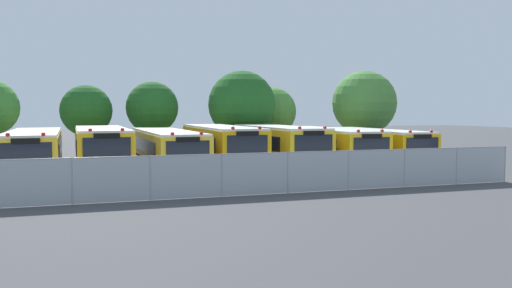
{
  "coord_description": "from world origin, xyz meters",
  "views": [
    {
      "loc": [
        -7.4,
        -28.91,
        3.53
      ],
      "look_at": [
        2.09,
        0.0,
        1.6
      ],
      "focal_mm": 36.56,
      "sensor_mm": 36.0,
      "label": 1
    }
  ],
  "objects": [
    {
      "name": "school_bus_1",
      "position": [
        -6.6,
        -0.01,
        1.45
      ],
      "size": [
        2.81,
        9.57,
        2.77
      ],
      "rotation": [
        0.0,
        0.0,
        3.16
      ],
      "color": "yellow",
      "rests_on": "ground_plane"
    },
    {
      "name": "tree_2",
      "position": [
        -2.77,
        8.58,
        3.77
      ],
      "size": [
        3.7,
        3.7,
        5.62
      ],
      "color": "#4C3823",
      "rests_on": "ground_plane"
    },
    {
      "name": "tree_5",
      "position": [
        13.37,
        7.32,
        4.26
      ],
      "size": [
        5.02,
        5.02,
        6.68
      ],
      "color": "#4C3823",
      "rests_on": "ground_plane"
    },
    {
      "name": "school_bus_6",
      "position": [
        9.82,
        -0.13,
        1.33
      ],
      "size": [
        2.51,
        10.31,
        2.51
      ],
      "rotation": [
        0.0,
        0.0,
        3.14
      ],
      "color": "#EAA80C",
      "rests_on": "ground_plane"
    },
    {
      "name": "ground_plane",
      "position": [
        0.0,
        0.0,
        0.0
      ],
      "size": [
        160.0,
        160.0,
        0.0
      ],
      "primitive_type": "plane",
      "color": "#424244"
    },
    {
      "name": "school_bus_4",
      "position": [
        3.39,
        -0.23,
        1.46
      ],
      "size": [
        2.77,
        9.93,
        2.77
      ],
      "rotation": [
        0.0,
        0.0,
        3.16
      ],
      "color": "yellow",
      "rests_on": "ground_plane"
    },
    {
      "name": "school_bus_0",
      "position": [
        -9.9,
        -0.11,
        1.4
      ],
      "size": [
        2.8,
        11.36,
        2.65
      ],
      "rotation": [
        0.0,
        0.0,
        3.17
      ],
      "color": "yellow",
      "rests_on": "ground_plane"
    },
    {
      "name": "tree_3",
      "position": [
        3.44,
        7.23,
        4.04
      ],
      "size": [
        4.87,
        4.87,
        6.44
      ],
      "color": "#4C3823",
      "rests_on": "ground_plane"
    },
    {
      "name": "school_bus_5",
      "position": [
        6.6,
        -0.13,
        1.37
      ],
      "size": [
        2.76,
        11.16,
        2.6
      ],
      "rotation": [
        0.0,
        0.0,
        3.12
      ],
      "color": "yellow",
      "rests_on": "ground_plane"
    },
    {
      "name": "school_bus_3",
      "position": [
        -0.01,
        0.05,
        1.47
      ],
      "size": [
        2.64,
        10.26,
        2.79
      ],
      "rotation": [
        0.0,
        0.0,
        3.15
      ],
      "color": "#EAA80C",
      "rests_on": "ground_plane"
    },
    {
      "name": "school_bus_2",
      "position": [
        -3.16,
        -0.11,
        1.37
      ],
      "size": [
        2.81,
        11.27,
        2.59
      ],
      "rotation": [
        0.0,
        0.0,
        3.17
      ],
      "color": "yellow",
      "rests_on": "ground_plane"
    },
    {
      "name": "traffic_cone",
      "position": [
        -9.72,
        -7.48,
        0.26
      ],
      "size": [
        0.4,
        0.4,
        0.53
      ],
      "primitive_type": "cone",
      "color": "#EA5914",
      "rests_on": "ground_plane"
    },
    {
      "name": "chainlink_fence",
      "position": [
        -0.65,
        -8.27,
        0.93
      ],
      "size": [
        26.21,
        0.07,
        1.79
      ],
      "color": "#9EA0A3",
      "rests_on": "ground_plane"
    },
    {
      "name": "tree_4",
      "position": [
        6.59,
        9.59,
        3.43
      ],
      "size": [
        3.82,
        3.82,
        5.41
      ],
      "color": "#4C3823",
      "rests_on": "ground_plane"
    },
    {
      "name": "tree_1",
      "position": [
        -7.38,
        8.7,
        3.56
      ],
      "size": [
        3.51,
        3.51,
        5.32
      ],
      "color": "#4C3823",
      "rests_on": "ground_plane"
    }
  ]
}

